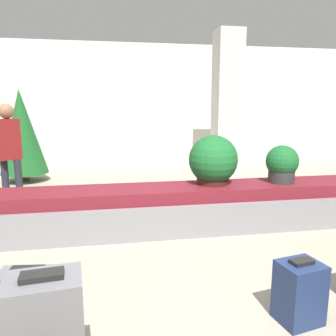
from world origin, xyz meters
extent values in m
plane|color=#9E937F|center=(0.00, 0.00, 0.00)|extent=(18.00, 18.00, 0.00)
cube|color=silver|center=(0.00, 6.30, 1.60)|extent=(18.00, 0.06, 3.20)
cube|color=gray|center=(0.00, 1.73, 0.20)|extent=(8.41, 0.80, 0.41)
cube|color=maroon|center=(0.00, 1.73, 0.49)|extent=(8.08, 0.64, 0.16)
cube|color=silver|center=(1.79, 4.54, 1.60)|extent=(0.55, 0.55, 3.20)
cube|color=navy|center=(0.64, -0.34, 0.23)|extent=(0.35, 0.31, 0.47)
cube|color=black|center=(0.64, -0.34, 0.48)|extent=(0.18, 0.12, 0.03)
cube|color=black|center=(-1.07, -0.78, 0.77)|extent=(0.22, 0.12, 0.03)
cube|color=slate|center=(-1.27, -0.30, 0.28)|extent=(0.39, 0.22, 0.56)
cube|color=black|center=(-1.27, -0.30, 0.57)|extent=(0.21, 0.09, 0.03)
cylinder|color=#381914|center=(0.63, 1.80, 0.65)|extent=(0.43, 0.43, 0.15)
sphere|color=#195B28|center=(0.63, 1.80, 0.90)|extent=(0.66, 0.66, 0.66)
cylinder|color=#2D2D2D|center=(1.59, 1.72, 0.66)|extent=(0.35, 0.35, 0.17)
sphere|color=#195B28|center=(1.59, 1.72, 0.87)|extent=(0.44, 0.44, 0.44)
cylinder|color=#282833|center=(-2.38, 3.03, 0.40)|extent=(0.11, 0.11, 0.79)
cylinder|color=#282833|center=(-2.18, 3.03, 0.40)|extent=(0.11, 0.11, 0.79)
cube|color=maroon|center=(-2.28, 3.03, 1.11)|extent=(0.36, 0.34, 0.63)
sphere|color=#936B4C|center=(-2.28, 3.03, 1.54)|extent=(0.23, 0.23, 0.23)
cylinder|color=#4C331E|center=(-2.60, 5.09, 0.09)|extent=(0.16, 0.16, 0.18)
cone|color=#195623|center=(-2.60, 5.09, 1.08)|extent=(0.99, 0.99, 1.80)
camera|label=1|loc=(-0.71, -2.37, 1.60)|focal=35.00mm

